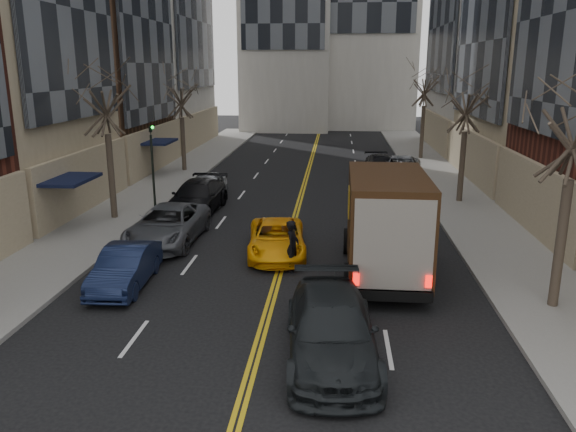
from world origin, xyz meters
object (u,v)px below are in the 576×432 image
observer_sedan (331,329)px  pedestrian (293,246)px  taxi (277,239)px  ups_truck (385,224)px

observer_sedan → pedestrian: size_ratio=2.98×
taxi → pedestrian: 2.01m
ups_truck → pedestrian: (-3.31, 0.06, -0.95)m
observer_sedan → pedestrian: bearing=99.2°
ups_truck → observer_sedan: (-1.82, -6.21, -1.10)m
ups_truck → taxi: bearing=155.5°
taxi → ups_truck: bearing=-31.0°
observer_sedan → taxi: observer_sedan is taller
taxi → pedestrian: size_ratio=2.48×
taxi → observer_sedan: bearing=-80.5°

